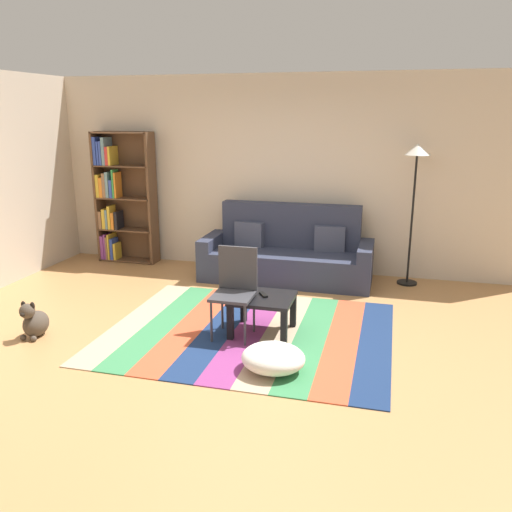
{
  "coord_description": "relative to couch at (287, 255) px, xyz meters",
  "views": [
    {
      "loc": [
        1.45,
        -4.64,
        2.19
      ],
      "look_at": [
        0.04,
        0.76,
        0.65
      ],
      "focal_mm": 36.67,
      "sensor_mm": 36.0,
      "label": 1
    }
  ],
  "objects": [
    {
      "name": "standing_lamp",
      "position": [
        1.58,
        0.2,
        1.18
      ],
      "size": [
        0.32,
        0.32,
        1.82
      ],
      "color": "black",
      "rests_on": "ground_plane"
    },
    {
      "name": "pouf",
      "position": [
        0.41,
        -2.63,
        -0.21
      ],
      "size": [
        0.56,
        0.5,
        0.24
      ],
      "primitive_type": "ellipsoid",
      "color": "white",
      "rests_on": "rug"
    },
    {
      "name": "ground_plane",
      "position": [
        -0.14,
        -2.02,
        -0.34
      ],
      "size": [
        14.0,
        14.0,
        0.0
      ],
      "primitive_type": "plane",
      "color": "#B27F4C"
    },
    {
      "name": "folding_chair",
      "position": [
        -0.14,
        -1.94,
        0.2
      ],
      "size": [
        0.4,
        0.4,
        0.9
      ],
      "rotation": [
        0.0,
        0.0,
        -0.33
      ],
      "color": "#38383D",
      "rests_on": "ground_plane"
    },
    {
      "name": "coffee_table",
      "position": [
        0.12,
        -1.85,
        -0.01
      ],
      "size": [
        0.62,
        0.56,
        0.39
      ],
      "color": "black",
      "rests_on": "rug"
    },
    {
      "name": "couch",
      "position": [
        0.0,
        0.0,
        0.0
      ],
      "size": [
        2.26,
        0.8,
        1.0
      ],
      "color": "#2D3347",
      "rests_on": "ground_plane"
    },
    {
      "name": "tv_remote",
      "position": [
        0.12,
        -1.82,
        0.07
      ],
      "size": [
        0.12,
        0.15,
        0.02
      ],
      "primitive_type": "cube",
      "rotation": [
        0.0,
        0.0,
        0.59
      ],
      "color": "black",
      "rests_on": "coffee_table"
    },
    {
      "name": "dog",
      "position": [
        -2.08,
        -2.51,
        -0.18
      ],
      "size": [
        0.22,
        0.35,
        0.4
      ],
      "color": "#473D33",
      "rests_on": "ground_plane"
    },
    {
      "name": "bookshelf",
      "position": [
        -2.62,
        0.29,
        0.62
      ],
      "size": [
        0.9,
        0.28,
        1.93
      ],
      "color": "brown",
      "rests_on": "ground_plane"
    },
    {
      "name": "back_wall",
      "position": [
        -0.14,
        0.53,
        1.01
      ],
      "size": [
        6.8,
        0.1,
        2.7
      ],
      "primitive_type": "cube",
      "color": "beige",
      "rests_on": "ground_plane"
    },
    {
      "name": "rug",
      "position": [
        -0.02,
        -1.86,
        -0.33
      ],
      "size": [
        2.86,
        2.35,
        0.01
      ],
      "color": "tan",
      "rests_on": "ground_plane"
    }
  ]
}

